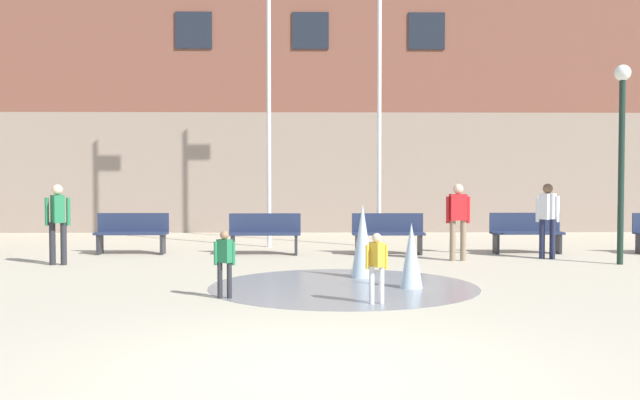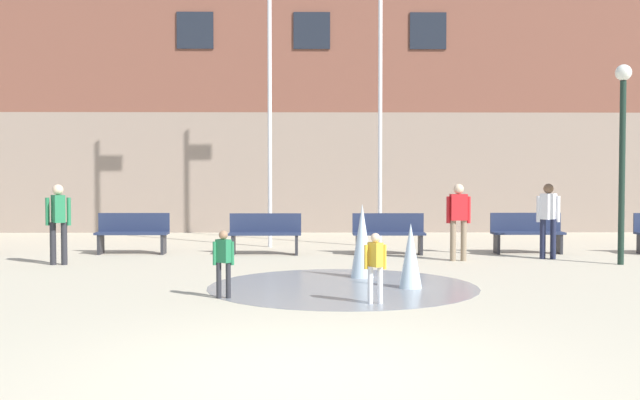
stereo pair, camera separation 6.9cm
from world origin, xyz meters
The scene contains 15 objects.
ground_plane centered at (0.00, 0.00, 0.00)m, with size 100.00×100.00×0.00m, color #BCB299.
library_building centered at (0.00, 18.89, 4.04)m, with size 36.00×6.05×8.09m.
splash_fountain centered at (0.93, 5.51, 0.41)m, with size 4.32×4.32×1.28m.
park_bench_under_left_flagpole centered at (-4.03, 10.01, 0.48)m, with size 1.60×0.44×0.91m.
park_bench_center centered at (-1.05, 9.84, 0.48)m, with size 1.60×0.44×0.91m.
park_bench_under_right_flagpole centered at (1.70, 9.84, 0.48)m, with size 1.60×0.44×0.91m.
park_bench_near_trashcan centered at (4.85, 10.00, 0.48)m, with size 1.60×0.44×0.91m.
adult_watching centered at (4.97, 8.91, 0.93)m, with size 0.50×0.37×1.59m.
adult_near_bench centered at (-5.01, 8.02, 0.93)m, with size 0.50×0.39×1.59m.
adult_in_red centered at (3.01, 8.58, 0.93)m, with size 0.50×0.22×1.59m.
child_in_fountain centered at (-1.30, 4.04, 0.58)m, with size 0.31×0.22×0.99m.
child_with_pink_shirt centered at (0.86, 3.55, 0.58)m, with size 0.31×0.24×0.99m.
flagpole_left centered at (-1.01, 11.53, 4.65)m, with size 0.80×0.10×8.80m.
flagpole_right centered at (1.69, 11.53, 4.82)m, with size 0.80×0.10×9.13m.
lamp_post_right_lane centered at (6.11, 7.93, 2.57)m, with size 0.32×0.32×3.94m.
Camera 2 is at (-0.03, -6.75, 1.82)m, focal length 42.00 mm.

